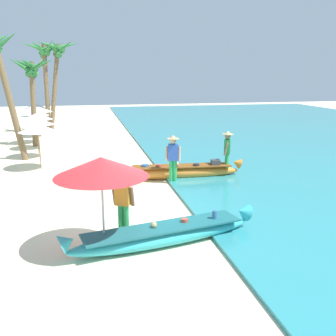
# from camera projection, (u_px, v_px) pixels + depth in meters

# --- Properties ---
(ground_plane) EXTENTS (80.00, 80.00, 0.00)m
(ground_plane) POSITION_uv_depth(u_px,v_px,m) (121.00, 225.00, 10.26)
(ground_plane) COLOR beige
(boat_cyan_foreground) EXTENTS (4.85, 1.66, 0.74)m
(boat_cyan_foreground) POSITION_uv_depth(u_px,v_px,m) (164.00, 235.00, 9.03)
(boat_cyan_foreground) COLOR #33B2BC
(boat_cyan_foreground) RESTS_ON ground
(boat_orange_midground) EXTENTS (4.78, 0.97, 0.78)m
(boat_orange_midground) POSITION_uv_depth(u_px,v_px,m) (182.00, 171.00, 14.70)
(boat_orange_midground) COLOR orange
(boat_orange_midground) RESTS_ON ground
(person_vendor_hatted) EXTENTS (0.58, 0.44, 1.80)m
(person_vendor_hatted) POSITION_uv_depth(u_px,v_px,m) (173.00, 156.00, 13.87)
(person_vendor_hatted) COLOR green
(person_vendor_hatted) RESTS_ON ground
(person_tourist_customer) EXTENTS (0.58, 0.42, 1.61)m
(person_tourist_customer) POSITION_uv_depth(u_px,v_px,m) (123.00, 202.00, 9.30)
(person_tourist_customer) COLOR green
(person_tourist_customer) RESTS_ON ground
(person_vendor_assistant) EXTENTS (0.45, 0.58, 1.81)m
(person_vendor_assistant) POSITION_uv_depth(u_px,v_px,m) (227.00, 150.00, 14.80)
(person_vendor_assistant) COLOR green
(person_vendor_assistant) RESTS_ON ground
(patio_umbrella_large) EXTENTS (2.06, 2.06, 2.20)m
(patio_umbrella_large) POSITION_uv_depth(u_px,v_px,m) (101.00, 167.00, 8.26)
(patio_umbrella_large) COLOR #B7B7BC
(patio_umbrella_large) RESTS_ON ground
(parasol_row_0) EXTENTS (1.60, 1.60, 1.91)m
(parasol_row_0) POSITION_uv_depth(u_px,v_px,m) (38.00, 128.00, 15.79)
(parasol_row_0) COLOR #8E6B47
(parasol_row_0) RESTS_ON ground
(parasol_row_1) EXTENTS (1.60, 1.60, 1.91)m
(parasol_row_1) POSITION_uv_depth(u_px,v_px,m) (36.00, 121.00, 17.99)
(parasol_row_1) COLOR #8E6B47
(parasol_row_1) RESTS_ON ground
(parasol_row_2) EXTENTS (1.60, 1.60, 1.91)m
(parasol_row_2) POSITION_uv_depth(u_px,v_px,m) (37.00, 116.00, 20.05)
(parasol_row_2) COLOR #8E6B47
(parasol_row_2) RESTS_ON ground
(parasol_row_3) EXTENTS (1.60, 1.60, 1.91)m
(parasol_row_3) POSITION_uv_depth(u_px,v_px,m) (35.00, 113.00, 21.81)
(parasol_row_3) COLOR #8E6B47
(parasol_row_3) RESTS_ON ground
(parasol_row_4) EXTENTS (1.60, 1.60, 1.91)m
(parasol_row_4) POSITION_uv_depth(u_px,v_px,m) (39.00, 109.00, 23.94)
(parasol_row_4) COLOR #8E6B47
(parasol_row_4) RESTS_ON ground
(parasol_row_5) EXTENTS (1.60, 1.60, 1.91)m
(parasol_row_5) POSITION_uv_depth(u_px,v_px,m) (36.00, 106.00, 26.14)
(parasol_row_5) COLOR #8E6B47
(parasol_row_5) RESTS_ON ground
(palm_tree_leaning_seaward) EXTENTS (2.74, 2.71, 6.12)m
(palm_tree_leaning_seaward) POSITION_uv_depth(u_px,v_px,m) (57.00, 57.00, 24.92)
(palm_tree_leaning_seaward) COLOR brown
(palm_tree_leaning_seaward) RESTS_ON ground
(palm_tree_mid_cluster) EXTENTS (2.38, 2.45, 4.87)m
(palm_tree_mid_cluster) POSITION_uv_depth(u_px,v_px,m) (32.00, 74.00, 20.34)
(palm_tree_mid_cluster) COLOR brown
(palm_tree_mid_cluster) RESTS_ON ground
(palm_tree_far_behind) EXTENTS (2.84, 2.81, 6.06)m
(palm_tree_far_behind) POSITION_uv_depth(u_px,v_px,m) (44.00, 58.00, 24.88)
(palm_tree_far_behind) COLOR brown
(palm_tree_far_behind) RESTS_ON ground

